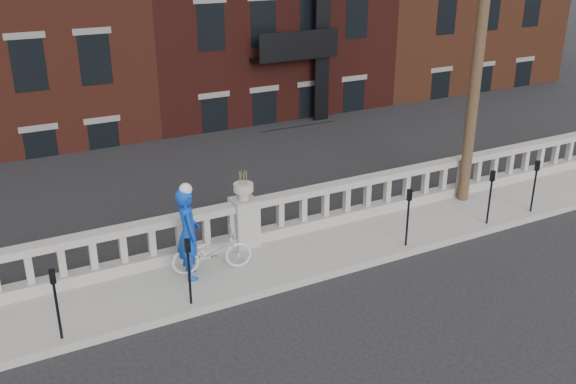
% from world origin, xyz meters
% --- Properties ---
extents(ground, '(120.00, 120.00, 0.00)m').
position_xyz_m(ground, '(0.00, 0.00, 0.00)').
color(ground, black).
rests_on(ground, ground).
extents(sidewalk, '(32.00, 2.20, 0.15)m').
position_xyz_m(sidewalk, '(0.00, 3.00, 0.07)').
color(sidewalk, gray).
rests_on(sidewalk, ground).
extents(balustrade, '(28.00, 0.34, 1.03)m').
position_xyz_m(balustrade, '(0.00, 3.95, 0.64)').
color(balustrade, gray).
rests_on(balustrade, sidewalk).
extents(planter_pedestal, '(0.55, 0.55, 1.76)m').
position_xyz_m(planter_pedestal, '(0.00, 3.95, 0.83)').
color(planter_pedestal, gray).
rests_on(planter_pedestal, sidewalk).
extents(lower_level, '(80.00, 44.00, 20.80)m').
position_xyz_m(lower_level, '(0.56, 23.04, 2.63)').
color(lower_level, '#605E59').
rests_on(lower_level, ground).
extents(utility_pole, '(1.60, 0.28, 10.00)m').
position_xyz_m(utility_pole, '(6.20, 3.60, 5.24)').
color(utility_pole, '#422D1E').
rests_on(utility_pole, sidewalk).
extents(parking_meter_a, '(0.10, 0.09, 1.36)m').
position_xyz_m(parking_meter_a, '(-4.35, 2.15, 1.00)').
color(parking_meter_a, black).
rests_on(parking_meter_a, sidewalk).
extents(parking_meter_b, '(0.10, 0.09, 1.36)m').
position_xyz_m(parking_meter_b, '(-1.97, 2.15, 1.00)').
color(parking_meter_b, black).
rests_on(parking_meter_b, sidewalk).
extents(parking_meter_c, '(0.10, 0.09, 1.36)m').
position_xyz_m(parking_meter_c, '(3.17, 2.15, 1.00)').
color(parking_meter_c, black).
rests_on(parking_meter_c, sidewalk).
extents(parking_meter_d, '(0.10, 0.09, 1.36)m').
position_xyz_m(parking_meter_d, '(5.65, 2.15, 1.00)').
color(parking_meter_d, black).
rests_on(parking_meter_d, sidewalk).
extents(parking_meter_e, '(0.10, 0.09, 1.36)m').
position_xyz_m(parking_meter_e, '(7.15, 2.15, 1.00)').
color(parking_meter_e, black).
rests_on(parking_meter_e, sidewalk).
extents(bicycle, '(1.76, 0.91, 0.88)m').
position_xyz_m(bicycle, '(-1.11, 3.15, 0.59)').
color(bicycle, silver).
rests_on(bicycle, sidewalk).
extents(cyclist, '(0.56, 0.77, 1.94)m').
position_xyz_m(cyclist, '(-1.60, 3.15, 1.12)').
color(cyclist, '#0C3AB6').
rests_on(cyclist, sidewalk).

